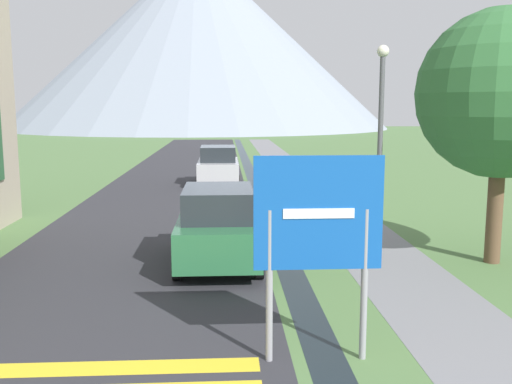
{
  "coord_description": "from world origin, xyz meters",
  "views": [
    {
      "loc": [
        -0.26,
        -2.93,
        3.65
      ],
      "look_at": [
        0.47,
        10.0,
        1.69
      ],
      "focal_mm": 40.0,
      "sensor_mm": 36.0,
      "label": 1
    }
  ],
  "objects": [
    {
      "name": "streetlamp",
      "position": [
        3.4,
        10.24,
        2.99
      ],
      "size": [
        0.28,
        0.28,
        5.03
      ],
      "color": "#515156",
      "rests_on": "ground_plane"
    },
    {
      "name": "footpath",
      "position": [
        3.6,
        30.0,
        0.0
      ],
      "size": [
        2.2,
        60.0,
        0.01
      ],
      "color": "slate",
      "rests_on": "ground_plane"
    },
    {
      "name": "parked_car_near",
      "position": [
        -0.4,
        9.99,
        0.91
      ],
      "size": [
        1.93,
        3.97,
        1.82
      ],
      "color": "#28663D",
      "rests_on": "ground_plane"
    },
    {
      "name": "road",
      "position": [
        -2.5,
        30.0,
        0.0
      ],
      "size": [
        6.4,
        60.0,
        0.01
      ],
      "color": "#2D2D33",
      "rests_on": "ground_plane"
    },
    {
      "name": "mountain_distant",
      "position": [
        -4.5,
        95.78,
        14.74
      ],
      "size": [
        63.32,
        63.32,
        29.48
      ],
      "color": "gray",
      "rests_on": "ground_plane"
    },
    {
      "name": "road_sign",
      "position": [
        1.05,
        4.83,
        1.93
      ],
      "size": [
        1.82,
        0.11,
        2.98
      ],
      "color": "gray",
      "rests_on": "ground_plane"
    },
    {
      "name": "parked_car_far",
      "position": [
        -0.53,
        23.5,
        0.91
      ],
      "size": [
        1.94,
        3.9,
        1.82
      ],
      "color": "#B2B2B7",
      "rests_on": "ground_plane"
    },
    {
      "name": "tree_by_path",
      "position": [
        6.03,
        9.79,
        3.91
      ],
      "size": [
        3.85,
        3.85,
        5.85
      ],
      "color": "brown",
      "rests_on": "ground_plane"
    },
    {
      "name": "drainage_channel",
      "position": [
        1.2,
        30.0,
        0.0
      ],
      "size": [
        0.6,
        60.0,
        0.0
      ],
      "color": "black",
      "rests_on": "ground_plane"
    },
    {
      "name": "ground_plane",
      "position": [
        0.0,
        20.0,
        0.0
      ],
      "size": [
        160.0,
        160.0,
        0.0
      ],
      "primitive_type": "plane",
      "color": "#517542"
    }
  ]
}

